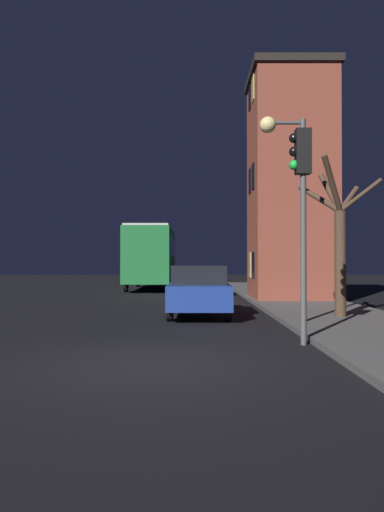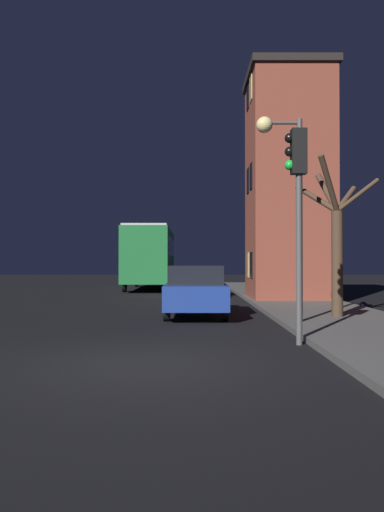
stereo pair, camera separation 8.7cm
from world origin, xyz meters
name	(u,v)px [view 2 (the right image)]	position (x,y,z in m)	size (l,w,h in m)	color
ground_plane	(141,362)	(0.00, 0.00, 0.00)	(120.00, 120.00, 0.00)	black
brick_building	(291,184)	(5.02, 13.32, 5.03)	(3.56, 4.04, 9.76)	brown
streetlamp	(287,177)	(3.24, 4.56, 3.81)	(1.18, 0.42, 5.24)	#4C4C4C
traffic_light	(300,190)	(2.96, 1.73, 3.08)	(0.43, 0.24, 4.29)	#4C4C4C
bare_tree	(338,237)	(4.89, 5.84, 2.34)	(2.13, 2.08, 4.38)	#473323
bus	(153,253)	(-1.71, 22.65, 2.22)	(2.59, 9.34, 3.74)	#1E6B33
car_near_lane	(198,290)	(0.97, 7.21, 0.80)	(1.79, 4.69, 1.54)	navy
car_mid_lane	(198,281)	(1.07, 15.95, 0.77)	(1.90, 3.90, 1.49)	#B7BABF
car_far_lane	(201,277)	(1.28, 23.27, 0.71)	(1.89, 4.10, 1.37)	beige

